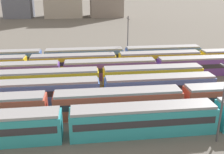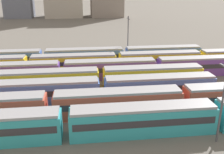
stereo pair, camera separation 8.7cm
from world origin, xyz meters
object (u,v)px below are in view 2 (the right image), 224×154
at_px(train_track_4, 201,66).
at_px(catenary_pole_0, 223,100).
at_px(train_track_5, 200,59).
at_px(train_track_3, 47,80).
at_px(train_track_6, 85,56).
at_px(catenary_pole_1, 128,36).
at_px(train_track_2, 41,92).

height_order(train_track_4, catenary_pole_0, catenary_pole_0).
relative_size(train_track_4, train_track_5, 0.83).
xyz_separation_m(train_track_3, train_track_6, (6.86, 15.60, 0.00)).
relative_size(train_track_4, catenary_pole_1, 8.74).
xyz_separation_m(train_track_2, train_track_3, (0.26, 5.20, 0.00)).
distance_m(train_track_2, train_track_3, 5.21).
bearing_deg(catenary_pole_0, train_track_2, 148.77).
distance_m(train_track_3, train_track_5, 34.42).
bearing_deg(train_track_2, train_track_6, 71.09).
xyz_separation_m(train_track_6, catenary_pole_0, (14.82, -34.11, 3.50)).
bearing_deg(train_track_6, train_track_5, -11.33).
height_order(train_track_6, catenary_pole_1, catenary_pole_1).
distance_m(train_track_6, catenary_pole_0, 37.35).
bearing_deg(train_track_5, catenary_pole_0, -111.07).
height_order(train_track_3, train_track_6, same).
relative_size(train_track_2, catenary_pole_0, 5.74).
distance_m(train_track_5, train_track_6, 26.47).
xyz_separation_m(train_track_2, train_track_6, (7.13, 20.80, 0.00)).
relative_size(train_track_3, train_track_5, 0.50).
height_order(train_track_3, train_track_4, same).
bearing_deg(train_track_6, catenary_pole_0, -66.52).
distance_m(train_track_4, catenary_pole_1, 19.08).
xyz_separation_m(train_track_4, train_track_5, (2.21, 5.20, 0.00)).
bearing_deg(train_track_5, train_track_2, -154.75).
bearing_deg(train_track_2, train_track_4, 18.62).
bearing_deg(train_track_3, train_track_2, -92.90).
bearing_deg(train_track_4, train_track_3, -170.36).
bearing_deg(catenary_pole_1, catenary_pole_0, -83.76).
bearing_deg(train_track_6, catenary_pole_1, 15.56).
bearing_deg(train_track_5, train_track_4, -113.05).
bearing_deg(train_track_3, train_track_4, 9.64).
xyz_separation_m(catenary_pole_0, catenary_pole_1, (-4.06, 37.10, 0.50)).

